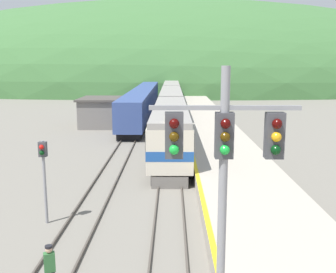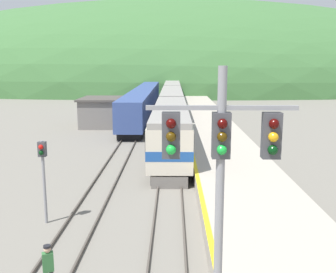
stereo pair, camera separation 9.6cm
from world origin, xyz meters
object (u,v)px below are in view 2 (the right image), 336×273
Objects in this scene: express_train_lead_car at (171,129)px; signal_mast_main at (220,174)px; carriage_fourth at (173,86)px; signal_post_siding at (43,165)px; carriage_second at (172,103)px; carriage_third at (172,92)px; siding_train at (144,101)px; track_worker at (48,267)px.

express_train_lead_car is 2.52× the size of signal_mast_main.
express_train_lead_car is 24.32m from signal_mast_main.
carriage_fourth is 79.15m from signal_post_siding.
carriage_second and carriage_third have the same top height.
siding_train is (-4.21, 5.21, -0.20)m from carriage_second.
carriage_third reaches higher than siding_train.
carriage_second reaches higher than siding_train.
siding_train is 24.12× the size of track_worker.
track_worker is (0.30, -46.90, -1.01)m from siding_train.
carriage_fourth is (0.00, 43.22, 0.00)m from carriage_second.
siding_train is at bearing -96.32° from carriage_fourth.
carriage_third is at bearing 84.08° from signal_post_siding.
signal_mast_main is (1.28, -45.18, 2.99)m from carriage_second.
carriage_third is 0.49× the size of siding_train.
signal_post_siding is (-5.94, -14.64, 0.68)m from express_train_lead_car.
signal_post_siding is 6.60m from track_worker.
carriage_fourth is at bearing 85.69° from signal_post_siding.
signal_post_siding is (-5.94, -78.93, 0.69)m from carriage_fourth.
carriage_second is 11.71× the size of track_worker.
express_train_lead_car reaches higher than siding_train.
carriage_second is 41.89m from track_worker.
express_train_lead_car is 4.70× the size of signal_post_siding.
track_worker is at bearing 146.15° from signal_mast_main.
signal_mast_main is (5.50, -50.38, 3.20)m from siding_train.
signal_post_siding is at bearing -112.10° from express_train_lead_car.
express_train_lead_car is 21.02m from track_worker.
carriage_second is at bearing -51.04° from siding_train.
carriage_second is (0.00, 21.07, -0.01)m from express_train_lead_car.
signal_mast_main is 4.30× the size of track_worker.
signal_post_siding is 2.31× the size of track_worker.
carriage_second reaches higher than signal_post_siding.
carriage_third is 5.08× the size of signal_post_siding.
express_train_lead_car is 0.93× the size of carriage_second.
carriage_third is 11.71× the size of track_worker.
carriage_third is 57.63m from signal_post_siding.
express_train_lead_car is at bearing 67.90° from signal_post_siding.
express_train_lead_car is 42.68m from carriage_third.
signal_post_siding reaches higher than siding_train.
carriage_second is 1.00× the size of carriage_third.
signal_post_siding is (-1.73, -40.91, 0.89)m from siding_train.
carriage_third is at bearing -90.00° from carriage_fourth.
signal_mast_main reaches higher than signal_post_siding.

